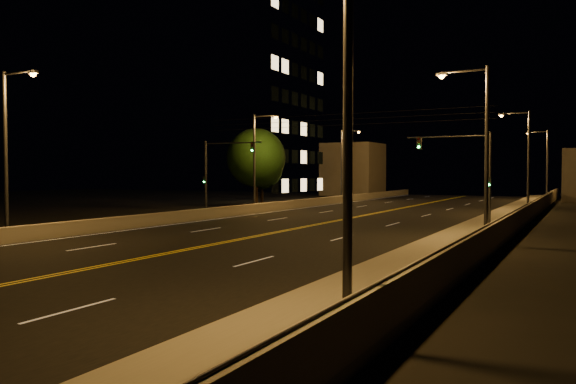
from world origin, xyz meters
The scene contains 21 objects.
road centered at (0.00, 20.00, 0.01)m, with size 18.00×120.00×0.02m, color black.
sidewalk centered at (10.80, 20.00, 0.15)m, with size 3.60×120.00×0.30m, color gray.
curb centered at (8.93, 20.00, 0.07)m, with size 0.14×120.00×0.15m, color gray.
parapet_wall centered at (12.45, 20.00, 0.80)m, with size 0.30×120.00×1.00m, color gray.
jersey_barrier centered at (-9.37, 20.00, 0.41)m, with size 0.45×120.00×0.82m, color gray.
distant_building_left centered at (-16.00, 73.29, 4.02)m, with size 8.00×8.00×8.03m, color gray.
parapet_rail centered at (12.45, 20.00, 1.33)m, with size 0.06×0.06×120.00m, color black.
lane_markings centered at (0.00, 19.93, 0.02)m, with size 17.32×116.00×0.00m.
streetlight_0 centered at (11.51, 2.21, 5.05)m, with size 2.55×0.28×8.69m.
streetlight_1 centered at (11.51, 20.14, 5.05)m, with size 2.55×0.28×8.69m.
streetlight_2 centered at (11.51, 42.27, 5.05)m, with size 2.55×0.28×8.69m.
streetlight_3 centered at (11.51, 66.93, 5.05)m, with size 2.55×0.28×8.69m.
streetlight_4 centered at (-9.91, 10.11, 5.05)m, with size 2.55×0.28×8.69m.
streetlight_5 centered at (-9.91, 34.46, 5.05)m, with size 2.55×0.28×8.69m.
streetlight_6 centered at (-9.91, 54.70, 5.05)m, with size 2.55×0.28×8.69m.
traffic_signal_right centered at (9.98, 26.65, 3.78)m, with size 5.11×0.31×5.95m.
traffic_signal_left centered at (-8.78, 26.65, 3.78)m, with size 5.11×0.31×5.95m.
overhead_wires centered at (0.00, 29.50, 7.40)m, with size 22.00×0.03×0.83m.
building_tower centered at (-26.71, 52.22, 14.05)m, with size 24.00×15.00×29.25m.
tree_0 centered at (-13.15, 39.61, 5.02)m, with size 5.88×5.88×7.97m.
tree_1 centered at (-16.12, 45.73, 3.98)m, with size 4.67×4.67×6.32m.
Camera 1 is at (16.10, -8.45, 3.55)m, focal length 35.00 mm.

